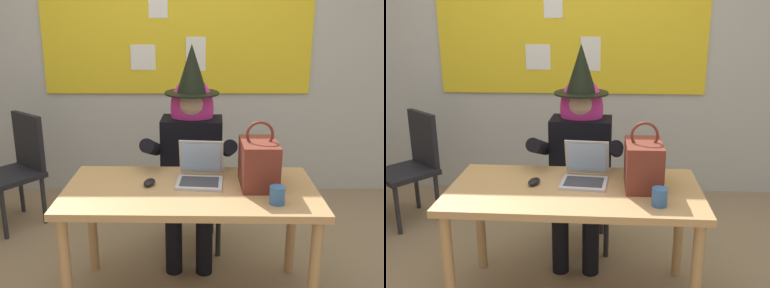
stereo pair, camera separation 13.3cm
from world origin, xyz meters
TOP-DOWN VIEW (x-y plane):
  - wall_back_bulletin at (0.00, 1.85)m, footprint 5.51×1.94m
  - desk_main at (0.12, 0.09)m, footprint 1.43×0.73m
  - chair_at_desk at (0.12, 0.81)m, footprint 0.46×0.46m
  - person_costumed at (0.13, 0.68)m, footprint 0.61×0.66m
  - laptop at (0.18, 0.20)m, footprint 0.29×0.30m
  - computer_mouse at (-0.11, 0.13)m, footprint 0.08×0.12m
  - handbag at (0.51, 0.13)m, footprint 0.20×0.30m
  - coffee_mug at (0.57, -0.12)m, footprint 0.08×0.08m
  - chair_spare_by_window at (-1.26, 1.12)m, footprint 0.59×0.59m

SIDE VIEW (x-z plane):
  - chair_spare_by_window at x=-1.26m, z-range 0.05..0.94m
  - chair_at_desk at x=0.12m, z-range 0.05..0.95m
  - desk_main at x=0.12m, z-range 0.27..0.99m
  - computer_mouse at x=-0.11m, z-range 0.72..0.75m
  - coffee_mug at x=0.57m, z-range 0.72..0.81m
  - laptop at x=0.18m, z-range 0.65..0.88m
  - person_costumed at x=0.13m, z-range 0.06..1.53m
  - handbag at x=0.51m, z-range 0.66..1.04m
  - wall_back_bulletin at x=0.00m, z-range 0.01..2.85m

